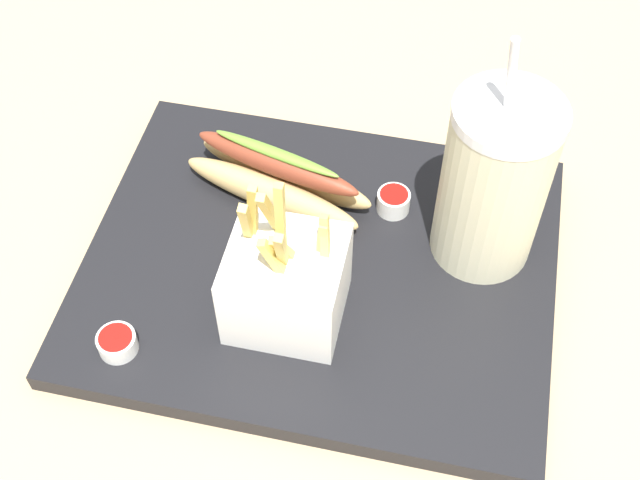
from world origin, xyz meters
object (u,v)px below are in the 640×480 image
at_px(ketchup_cup_1, 117,342).
at_px(ketchup_cup_2, 393,201).
at_px(fries_basket, 286,282).
at_px(soda_cup, 494,183).
at_px(hot_dog_1, 278,178).

bearing_deg(ketchup_cup_1, ketchup_cup_2, -135.04).
height_order(fries_basket, ketchup_cup_1, fries_basket).
xyz_separation_m(fries_basket, ketchup_cup_1, (0.13, 0.07, -0.03)).
bearing_deg(soda_cup, ketchup_cup_2, -16.76).
bearing_deg(ketchup_cup_1, fries_basket, -152.94).
height_order(soda_cup, ketchup_cup_1, soda_cup).
bearing_deg(ketchup_cup_2, soda_cup, 163.24).
xyz_separation_m(hot_dog_1, ketchup_cup_2, (-0.11, -0.01, -0.01)).
xyz_separation_m(soda_cup, fries_basket, (0.15, 0.11, -0.04)).
distance_m(soda_cup, ketchup_cup_1, 0.34).
xyz_separation_m(soda_cup, ketchup_cup_1, (0.28, 0.17, -0.08)).
height_order(soda_cup, hot_dog_1, soda_cup).
relative_size(soda_cup, hot_dog_1, 1.25).
height_order(hot_dog_1, ketchup_cup_1, hot_dog_1).
relative_size(hot_dog_1, ketchup_cup_2, 6.09).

